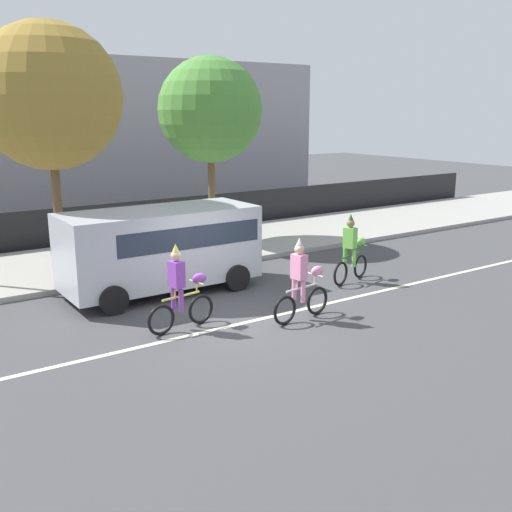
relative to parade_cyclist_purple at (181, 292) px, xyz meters
name	(u,v)px	position (x,y,z in m)	size (l,w,h in m)	color
ground_plane	(232,317)	(1.32, 0.06, -0.84)	(80.00, 80.00, 0.00)	#424244
road_centre_line	(244,323)	(1.32, -0.44, -0.84)	(36.00, 0.14, 0.01)	beige
sidewalk_curb	(124,258)	(1.32, 6.56, -0.77)	(60.00, 5.00, 0.15)	#9E9B93
fence_line	(91,225)	(1.32, 9.46, -0.14)	(40.00, 0.08, 1.40)	black
building_backdrop	(14,137)	(0.91, 18.06, 2.61)	(28.00, 8.00, 6.91)	#99939E
parade_cyclist_purple	(181,292)	(0.00, 0.00, 0.00)	(1.71, 0.52, 1.92)	black
parade_cyclist_pink	(302,284)	(2.53, -0.98, 0.00)	(1.71, 0.51, 1.92)	black
parade_cyclist_lime	(352,252)	(5.60, 0.69, 0.00)	(1.67, 0.63, 1.92)	black
parked_van_silver	(163,244)	(0.90, 2.76, 0.44)	(5.00, 2.22, 2.18)	silver
street_tree_near_lamp	(49,97)	(-0.97, 5.35, 4.14)	(3.84, 3.84, 6.76)	brown
street_tree_far_corner	(210,110)	(4.91, 7.13, 3.80)	(3.57, 3.57, 6.29)	brown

